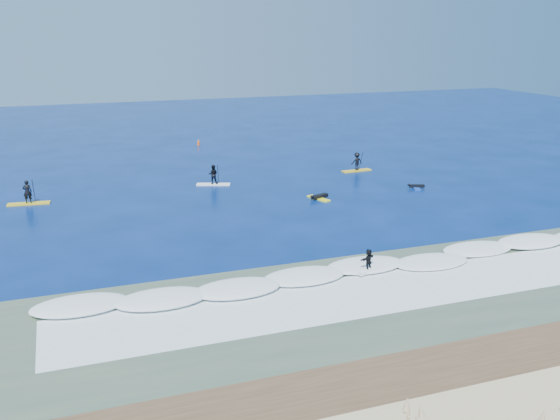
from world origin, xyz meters
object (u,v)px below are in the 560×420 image
object	(u,v)px
sup_paddler_center	(213,176)
wave_surfer	(368,261)
sup_paddler_right	(357,163)
prone_paddler_far	(416,187)
sup_paddler_left	(28,196)
marker_buoy	(198,143)
prone_paddler_near	(319,197)

from	to	relation	value
sup_paddler_center	wave_surfer	world-z (taller)	sup_paddler_center
sup_paddler_right	wave_surfer	distance (m)	26.37
sup_paddler_right	prone_paddler_far	distance (m)	8.03
sup_paddler_left	sup_paddler_center	distance (m)	15.39
sup_paddler_left	marker_buoy	xyz separation A→B (m)	(18.32, 20.48, -0.40)
sup_paddler_left	wave_surfer	size ratio (longest dim) A/B	1.77
sup_paddler_left	prone_paddler_near	bearing A→B (deg)	-10.00
prone_paddler_far	prone_paddler_near	bearing A→B (deg)	112.96
prone_paddler_far	sup_paddler_right	bearing A→B (deg)	34.24
sup_paddler_right	prone_paddler_far	size ratio (longest dim) A/B	1.59
prone_paddler_far	wave_surfer	bearing A→B (deg)	161.40
sup_paddler_right	marker_buoy	size ratio (longest dim) A/B	4.30
sup_paddler_center	wave_surfer	distance (m)	23.48
wave_surfer	sup_paddler_right	bearing A→B (deg)	39.36
sup_paddler_right	wave_surfer	bearing A→B (deg)	-119.29
wave_surfer	sup_paddler_left	bearing A→B (deg)	104.64
sup_paddler_left	marker_buoy	distance (m)	27.48
prone_paddler_near	prone_paddler_far	size ratio (longest dim) A/B	1.20
sup_paddler_center	marker_buoy	xyz separation A→B (m)	(2.97, 19.32, -0.47)
sup_paddler_right	prone_paddler_far	xyz separation A→B (m)	(1.91, -7.77, -0.69)
prone_paddler_far	wave_surfer	xyz separation A→B (m)	(-13.08, -16.12, 0.62)
sup_paddler_center	sup_paddler_right	size ratio (longest dim) A/B	1.00
sup_paddler_left	marker_buoy	bearing A→B (deg)	54.11
sup_paddler_left	prone_paddler_far	bearing A→B (deg)	-4.71
prone_paddler_near	sup_paddler_center	bearing A→B (deg)	23.76
sup_paddler_center	prone_paddler_near	xyz separation A→B (m)	(6.99, -7.53, -0.62)
sup_paddler_left	wave_surfer	world-z (taller)	sup_paddler_left
sup_paddler_center	prone_paddler_near	size ratio (longest dim) A/B	1.32
prone_paddler_far	marker_buoy	size ratio (longest dim) A/B	2.71
marker_buoy	prone_paddler_far	bearing A→B (deg)	-63.07
sup_paddler_left	sup_paddler_right	xyz separation A→B (m)	(29.84, 1.81, 0.12)
sup_paddler_left	sup_paddler_right	bearing A→B (deg)	9.38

